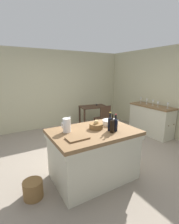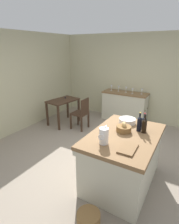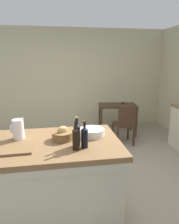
{
  "view_description": "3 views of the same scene",
  "coord_description": "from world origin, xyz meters",
  "px_view_note": "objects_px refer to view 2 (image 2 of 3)",
  "views": [
    {
      "loc": [
        -1.8,
        -2.89,
        1.87
      ],
      "look_at": [
        0.03,
        0.23,
        0.99
      ],
      "focal_mm": 26.2,
      "sensor_mm": 36.0,
      "label": 1
    },
    {
      "loc": [
        -2.86,
        -1.46,
        2.19
      ],
      "look_at": [
        0.02,
        0.25,
        0.98
      ],
      "focal_mm": 28.79,
      "sensor_mm": 36.0,
      "label": 2
    },
    {
      "loc": [
        -0.37,
        -2.79,
        1.81
      ],
      "look_at": [
        0.14,
        0.25,
        1.0
      ],
      "focal_mm": 32.06,
      "sensor_mm": 36.0,
      "label": 3
    }
  ],
  "objects_px": {
    "writing_desk": "(63,104)",
    "wine_glass_middle": "(126,89)",
    "side_cabinet": "(124,106)",
    "wicker_hamper": "(89,222)",
    "bread_basket": "(124,128)",
    "wine_glass_far_left": "(142,90)",
    "wine_glass_left": "(133,90)",
    "wash_bowl": "(127,121)",
    "cutting_board": "(128,148)",
    "island_table": "(123,157)",
    "wooden_chair": "(81,113)",
    "wine_bottle_dark": "(144,123)",
    "pitcher": "(104,136)",
    "wine_glass_right": "(119,88)",
    "wine_bottle_amber": "(139,124)",
    "wine_bottle_green": "(144,126)",
    "wine_glass_far_right": "(112,87)"
  },
  "relations": [
    {
      "from": "writing_desk",
      "to": "wine_glass_middle",
      "type": "xyz_separation_m",
      "value": [
        1.17,
        -1.5,
        0.4
      ]
    },
    {
      "from": "side_cabinet",
      "to": "wicker_hamper",
      "type": "xyz_separation_m",
      "value": [
        -3.72,
        -0.93,
        -0.32
      ]
    },
    {
      "from": "writing_desk",
      "to": "bread_basket",
      "type": "relative_size",
      "value": 4.05
    },
    {
      "from": "wine_glass_far_left",
      "to": "wine_glass_left",
      "type": "xyz_separation_m",
      "value": [
        -0.08,
        0.25,
        -0.0
      ]
    },
    {
      "from": "wash_bowl",
      "to": "cutting_board",
      "type": "xyz_separation_m",
      "value": [
        -0.85,
        -0.31,
        -0.03
      ]
    },
    {
      "from": "wash_bowl",
      "to": "wine_glass_far_left",
      "type": "xyz_separation_m",
      "value": [
        2.25,
        0.35,
        0.07
      ]
    },
    {
      "from": "island_table",
      "to": "wooden_chair",
      "type": "bearing_deg",
      "value": 50.58
    },
    {
      "from": "wine_glass_middle",
      "to": "bread_basket",
      "type": "bearing_deg",
      "value": -160.95
    },
    {
      "from": "wine_bottle_dark",
      "to": "wine_glass_far_left",
      "type": "bearing_deg",
      "value": 15.91
    },
    {
      "from": "side_cabinet",
      "to": "wine_glass_middle",
      "type": "xyz_separation_m",
      "value": [
        0.0,
        -0.02,
        0.57
      ]
    },
    {
      "from": "wooden_chair",
      "to": "pitcher",
      "type": "bearing_deg",
      "value": -139.42
    },
    {
      "from": "cutting_board",
      "to": "wine_glass_right",
      "type": "height_order",
      "value": "wine_glass_right"
    },
    {
      "from": "cutting_board",
      "to": "wine_bottle_dark",
      "type": "relative_size",
      "value": 1.12
    },
    {
      "from": "wine_bottle_amber",
      "to": "wicker_hamper",
      "type": "xyz_separation_m",
      "value": [
        -1.29,
        0.18,
        -0.9
      ]
    },
    {
      "from": "bread_basket",
      "to": "wine_bottle_amber",
      "type": "xyz_separation_m",
      "value": [
        0.15,
        -0.2,
        0.07
      ]
    },
    {
      "from": "island_table",
      "to": "wine_glass_left",
      "type": "bearing_deg",
      "value": 15.49
    },
    {
      "from": "wash_bowl",
      "to": "wicker_hamper",
      "type": "distance_m",
      "value": 1.71
    },
    {
      "from": "pitcher",
      "to": "wine_bottle_green",
      "type": "bearing_deg",
      "value": -32.21
    },
    {
      "from": "wine_bottle_amber",
      "to": "wine_glass_left",
      "type": "bearing_deg",
      "value": 20.21
    },
    {
      "from": "wine_glass_far_left",
      "to": "writing_desk",
      "type": "bearing_deg",
      "value": 121.41
    },
    {
      "from": "wine_glass_left",
      "to": "wine_glass_far_left",
      "type": "bearing_deg",
      "value": -72.7
    },
    {
      "from": "wash_bowl",
      "to": "wine_glass_left",
      "type": "distance_m",
      "value": 2.25
    },
    {
      "from": "wine_glass_far_right",
      "to": "wine_bottle_green",
      "type": "bearing_deg",
      "value": -146.03
    },
    {
      "from": "wine_glass_far_right",
      "to": "wine_glass_right",
      "type": "bearing_deg",
      "value": -86.97
    },
    {
      "from": "wine_glass_left",
      "to": "wicker_hamper",
      "type": "relative_size",
      "value": 0.51
    },
    {
      "from": "side_cabinet",
      "to": "wine_bottle_amber",
      "type": "bearing_deg",
      "value": -155.44
    },
    {
      "from": "wash_bowl",
      "to": "wine_glass_left",
      "type": "relative_size",
      "value": 1.94
    },
    {
      "from": "wooden_chair",
      "to": "wine_glass_right",
      "type": "relative_size",
      "value": 5.21
    },
    {
      "from": "wine_glass_middle",
      "to": "writing_desk",
      "type": "bearing_deg",
      "value": 128.01
    },
    {
      "from": "wine_bottle_amber",
      "to": "wine_glass_far_left",
      "type": "height_order",
      "value": "wine_bottle_amber"
    },
    {
      "from": "bread_basket",
      "to": "wicker_hamper",
      "type": "xyz_separation_m",
      "value": [
        -1.14,
        -0.02,
        -0.82
      ]
    },
    {
      "from": "bread_basket",
      "to": "wine_glass_left",
      "type": "distance_m",
      "value": 2.62
    },
    {
      "from": "wine_bottle_green",
      "to": "wine_glass_middle",
      "type": "distance_m",
      "value": 2.72
    },
    {
      "from": "wine_bottle_amber",
      "to": "wine_glass_middle",
      "type": "height_order",
      "value": "wine_bottle_amber"
    },
    {
      "from": "wine_glass_middle",
      "to": "wicker_hamper",
      "type": "relative_size",
      "value": 0.58
    },
    {
      "from": "cutting_board",
      "to": "wicker_hamper",
      "type": "height_order",
      "value": "cutting_board"
    },
    {
      "from": "side_cabinet",
      "to": "wooden_chair",
      "type": "relative_size",
      "value": 1.53
    },
    {
      "from": "pitcher",
      "to": "wine_glass_far_right",
      "type": "distance_m",
      "value": 3.35
    },
    {
      "from": "bread_basket",
      "to": "cutting_board",
      "type": "relative_size",
      "value": 0.73
    },
    {
      "from": "wooden_chair",
      "to": "wine_bottle_dark",
      "type": "xyz_separation_m",
      "value": [
        -1.14,
        -1.97,
        0.54
      ]
    },
    {
      "from": "writing_desk",
      "to": "wash_bowl",
      "type": "bearing_deg",
      "value": -114.36
    },
    {
      "from": "wine_glass_right",
      "to": "wine_glass_far_right",
      "type": "height_order",
      "value": "wine_glass_far_right"
    },
    {
      "from": "bread_basket",
      "to": "wine_bottle_dark",
      "type": "xyz_separation_m",
      "value": [
        0.22,
        -0.26,
        0.06
      ]
    },
    {
      "from": "bread_basket",
      "to": "wine_bottle_amber",
      "type": "relative_size",
      "value": 0.74
    },
    {
      "from": "wine_bottle_amber",
      "to": "wooden_chair",
      "type": "bearing_deg",
      "value": 57.52
    },
    {
      "from": "island_table",
      "to": "writing_desk",
      "type": "relative_size",
      "value": 1.51
    },
    {
      "from": "bread_basket",
      "to": "wash_bowl",
      "type": "bearing_deg",
      "value": 10.8
    },
    {
      "from": "bread_basket",
      "to": "wicker_hamper",
      "type": "distance_m",
      "value": 1.41
    },
    {
      "from": "wine_bottle_dark",
      "to": "wine_glass_far_right",
      "type": "distance_m",
      "value": 2.88
    },
    {
      "from": "wooden_chair",
      "to": "cutting_board",
      "type": "distance_m",
      "value": 2.73
    }
  ]
}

